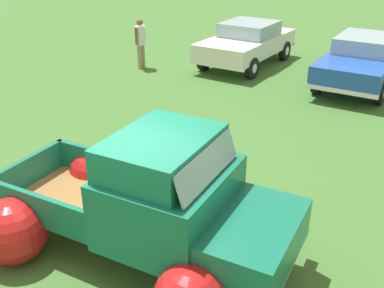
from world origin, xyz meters
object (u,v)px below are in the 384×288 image
object	(u,v)px
show_car_1	(363,58)
spectator_1	(140,41)
lane_cone_0	(178,157)
show_car_0	(247,42)
vintage_pickup_truck	(154,211)

from	to	relation	value
show_car_1	spectator_1	size ratio (longest dim) A/B	2.92
spectator_1	lane_cone_0	size ratio (longest dim) A/B	2.58
show_car_0	show_car_1	world-z (taller)	same
show_car_0	show_car_1	size ratio (longest dim) A/B	0.89
vintage_pickup_truck	lane_cone_0	bearing A→B (deg)	111.89
show_car_1	lane_cone_0	world-z (taller)	show_car_1
show_car_1	spectator_1	distance (m)	7.01
show_car_0	lane_cone_0	bearing A→B (deg)	17.21
show_car_0	show_car_1	distance (m)	3.88
spectator_1	show_car_1	bearing A→B (deg)	14.95
show_car_1	spectator_1	world-z (taller)	spectator_1
spectator_1	lane_cone_0	world-z (taller)	spectator_1
vintage_pickup_truck	show_car_1	world-z (taller)	vintage_pickup_truck
show_car_0	spectator_1	size ratio (longest dim) A/B	2.58
spectator_1	vintage_pickup_truck	bearing A→B (deg)	-53.65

